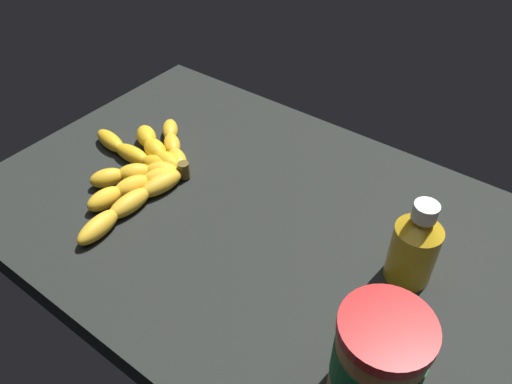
# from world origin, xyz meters

# --- Properties ---
(ground_plane) EXTENTS (0.90, 0.61, 0.05)m
(ground_plane) POSITION_xyz_m (0.00, 0.00, -0.02)
(ground_plane) COLOR black
(banana_bunch) EXTENTS (0.23, 0.33, 0.04)m
(banana_bunch) POSITION_xyz_m (-0.21, -0.04, 0.02)
(banana_bunch) COLOR gold
(banana_bunch) RESTS_ON ground_plane
(peanut_butter_jar) EXTENTS (0.10, 0.10, 0.14)m
(peanut_butter_jar) POSITION_xyz_m (0.30, -0.16, 0.07)
(peanut_butter_jar) COLOR #B27238
(peanut_butter_jar) RESTS_ON ground_plane
(honey_bottle) EXTENTS (0.07, 0.07, 0.14)m
(honey_bottle) POSITION_xyz_m (0.26, 0.03, 0.06)
(honey_bottle) COLOR gold
(honey_bottle) RESTS_ON ground_plane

